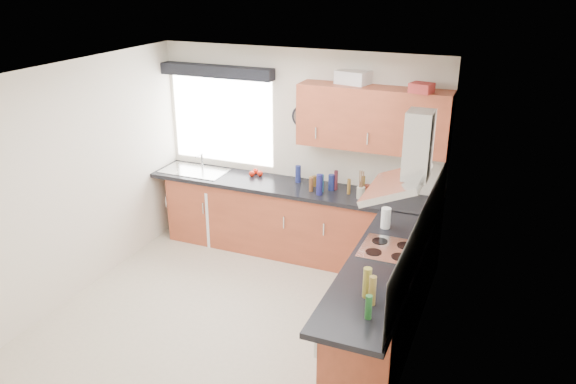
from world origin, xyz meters
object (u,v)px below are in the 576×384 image
at_px(washing_machine, 230,214).
at_px(upper_cabinets, 373,119).
at_px(oven, 386,295).
at_px(extractor_hood, 407,164).

bearing_deg(washing_machine, upper_cabinets, -12.98).
height_order(oven, extractor_hood, extractor_hood).
relative_size(oven, washing_machine, 1.13).
height_order(upper_cabinets, washing_machine, upper_cabinets).
bearing_deg(upper_cabinets, washing_machine, -176.65).
relative_size(extractor_hood, washing_machine, 1.04).
distance_m(upper_cabinets, washing_machine, 2.29).
bearing_deg(oven, extractor_hood, -0.00).
bearing_deg(oven, washing_machine, 152.53).
relative_size(oven, upper_cabinets, 0.50).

